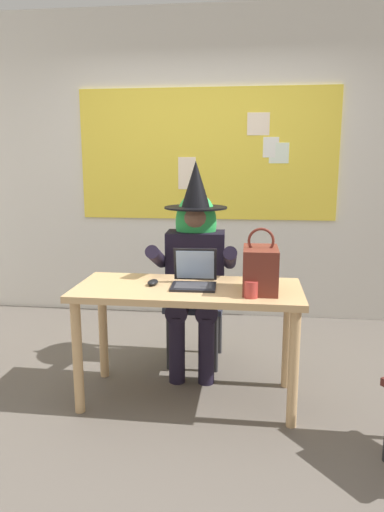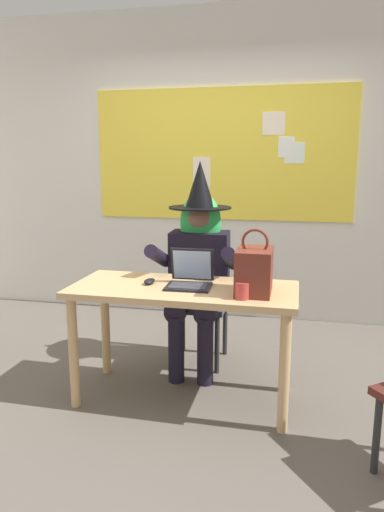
% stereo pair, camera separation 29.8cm
% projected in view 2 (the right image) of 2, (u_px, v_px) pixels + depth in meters
% --- Properties ---
extents(ground_plane, '(24.00, 24.00, 0.00)m').
position_uv_depth(ground_plane, '(179.00, 394.00, 3.06)').
color(ground_plane, '#5B544C').
extents(wall_back_bulletin, '(5.67, 1.94, 2.86)m').
position_uv_depth(wall_back_bulletin, '(222.00, 166.00, 4.40)').
color(wall_back_bulletin, silver).
rests_on(wall_back_bulletin, ground).
extents(desk_main, '(1.38, 0.61, 0.74)m').
position_uv_depth(desk_main, '(183.00, 303.00, 2.88)').
color(desk_main, tan).
rests_on(desk_main, ground).
extents(chair_at_desk, '(0.43, 0.43, 0.92)m').
position_uv_depth(chair_at_desk, '(201.00, 292.00, 3.54)').
color(chair_at_desk, '#2D3347').
rests_on(chair_at_desk, ground).
extents(person_costumed, '(0.61, 0.70, 1.50)m').
position_uv_depth(person_costumed, '(198.00, 257.00, 3.37)').
color(person_costumed, black).
rests_on(person_costumed, ground).
extents(laptop, '(0.28, 0.27, 0.22)m').
position_uv_depth(laptop, '(190.00, 278.00, 2.87)').
color(laptop, black).
rests_on(laptop, desk_main).
extents(computer_mouse, '(0.07, 0.11, 0.03)m').
position_uv_depth(computer_mouse, '(149.00, 281.00, 2.92)').
color(computer_mouse, black).
rests_on(computer_mouse, desk_main).
extents(handbag, '(0.20, 0.30, 0.38)m').
position_uv_depth(handbag, '(254.00, 270.00, 2.70)').
color(handbag, maroon).
rests_on(handbag, desk_main).
extents(coffee_mug, '(0.08, 0.08, 0.09)m').
position_uv_depth(coffee_mug, '(242.00, 291.00, 2.60)').
color(coffee_mug, '#B23833').
rests_on(coffee_mug, desk_main).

